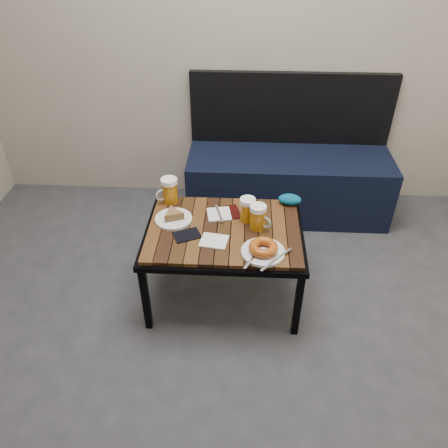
{
  "coord_description": "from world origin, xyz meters",
  "views": [
    {
      "loc": [
        -0.13,
        -0.96,
        1.86
      ],
      "look_at": [
        -0.23,
        0.87,
        0.5
      ],
      "focal_mm": 35.0,
      "sensor_mm": 36.0,
      "label": 1
    }
  ],
  "objects_px": {
    "passport_navy": "(187,235)",
    "passport_burgundy": "(231,212)",
    "cafe_table": "(224,235)",
    "bench": "(288,177)",
    "plate_pie": "(173,217)",
    "knit_pouch": "(290,199)",
    "beer_mug_centre": "(248,209)",
    "plate_bagel": "(263,249)",
    "beer_mug_left": "(169,190)",
    "beer_mug_right": "(258,217)"
  },
  "relations": [
    {
      "from": "cafe_table",
      "to": "beer_mug_left",
      "type": "distance_m",
      "value": 0.42
    },
    {
      "from": "beer_mug_centre",
      "to": "passport_navy",
      "type": "relative_size",
      "value": 1.01
    },
    {
      "from": "knit_pouch",
      "to": "plate_pie",
      "type": "bearing_deg",
      "value": -163.13
    },
    {
      "from": "cafe_table",
      "to": "bench",
      "type": "bearing_deg",
      "value": 65.29
    },
    {
      "from": "bench",
      "to": "passport_navy",
      "type": "distance_m",
      "value": 1.15
    },
    {
      "from": "beer_mug_right",
      "to": "bench",
      "type": "bearing_deg",
      "value": 109.5
    },
    {
      "from": "cafe_table",
      "to": "beer_mug_centre",
      "type": "distance_m",
      "value": 0.19
    },
    {
      "from": "plate_pie",
      "to": "cafe_table",
      "type": "bearing_deg",
      "value": -12.37
    },
    {
      "from": "cafe_table",
      "to": "plate_bagel",
      "type": "height_order",
      "value": "plate_bagel"
    },
    {
      "from": "beer_mug_centre",
      "to": "passport_burgundy",
      "type": "distance_m",
      "value": 0.13
    },
    {
      "from": "cafe_table",
      "to": "beer_mug_right",
      "type": "bearing_deg",
      "value": 4.45
    },
    {
      "from": "bench",
      "to": "plate_pie",
      "type": "xyz_separation_m",
      "value": [
        -0.69,
        -0.83,
        0.22
      ]
    },
    {
      "from": "plate_pie",
      "to": "knit_pouch",
      "type": "bearing_deg",
      "value": 16.87
    },
    {
      "from": "passport_navy",
      "to": "bench",
      "type": "bearing_deg",
      "value": 123.56
    },
    {
      "from": "passport_burgundy",
      "to": "knit_pouch",
      "type": "distance_m",
      "value": 0.35
    },
    {
      "from": "beer_mug_left",
      "to": "beer_mug_right",
      "type": "height_order",
      "value": "beer_mug_left"
    },
    {
      "from": "plate_pie",
      "to": "plate_bagel",
      "type": "xyz_separation_m",
      "value": [
        0.48,
        -0.25,
        0.0
      ]
    },
    {
      "from": "cafe_table",
      "to": "knit_pouch",
      "type": "xyz_separation_m",
      "value": [
        0.36,
        0.25,
        0.07
      ]
    },
    {
      "from": "plate_bagel",
      "to": "plate_pie",
      "type": "bearing_deg",
      "value": 152.12
    },
    {
      "from": "beer_mug_centre",
      "to": "beer_mug_right",
      "type": "xyz_separation_m",
      "value": [
        0.05,
        -0.07,
        0.0
      ]
    },
    {
      "from": "passport_navy",
      "to": "passport_burgundy",
      "type": "bearing_deg",
      "value": 110.41
    },
    {
      "from": "beer_mug_left",
      "to": "beer_mug_centre",
      "type": "relative_size",
      "value": 1.11
    },
    {
      "from": "plate_bagel",
      "to": "beer_mug_left",
      "type": "bearing_deg",
      "value": 140.59
    },
    {
      "from": "beer_mug_centre",
      "to": "plate_pie",
      "type": "height_order",
      "value": "beer_mug_centre"
    },
    {
      "from": "passport_navy",
      "to": "beer_mug_right",
      "type": "bearing_deg",
      "value": 78.75
    },
    {
      "from": "beer_mug_centre",
      "to": "plate_pie",
      "type": "xyz_separation_m",
      "value": [
        -0.4,
        -0.02,
        -0.04
      ]
    },
    {
      "from": "cafe_table",
      "to": "plate_pie",
      "type": "height_order",
      "value": "plate_pie"
    },
    {
      "from": "beer_mug_left",
      "to": "plate_pie",
      "type": "relative_size",
      "value": 0.74
    },
    {
      "from": "cafe_table",
      "to": "passport_burgundy",
      "type": "relative_size",
      "value": 6.32
    },
    {
      "from": "plate_bagel",
      "to": "passport_navy",
      "type": "xyz_separation_m",
      "value": [
        -0.39,
        0.12,
        -0.02
      ]
    },
    {
      "from": "beer_mug_centre",
      "to": "plate_bagel",
      "type": "distance_m",
      "value": 0.29
    },
    {
      "from": "beer_mug_right",
      "to": "knit_pouch",
      "type": "bearing_deg",
      "value": 87.01
    },
    {
      "from": "plate_pie",
      "to": "passport_navy",
      "type": "xyz_separation_m",
      "value": [
        0.09,
        -0.13,
        -0.02
      ]
    },
    {
      "from": "plate_bagel",
      "to": "passport_navy",
      "type": "bearing_deg",
      "value": 162.97
    },
    {
      "from": "plate_pie",
      "to": "knit_pouch",
      "type": "distance_m",
      "value": 0.66
    },
    {
      "from": "bench",
      "to": "plate_bagel",
      "type": "height_order",
      "value": "bench"
    },
    {
      "from": "bench",
      "to": "cafe_table",
      "type": "bearing_deg",
      "value": -114.71
    },
    {
      "from": "plate_bagel",
      "to": "knit_pouch",
      "type": "bearing_deg",
      "value": 70.38
    },
    {
      "from": "bench",
      "to": "cafe_table",
      "type": "height_order",
      "value": "bench"
    },
    {
      "from": "beer_mug_left",
      "to": "passport_burgundy",
      "type": "height_order",
      "value": "beer_mug_left"
    },
    {
      "from": "bench",
      "to": "plate_pie",
      "type": "height_order",
      "value": "bench"
    },
    {
      "from": "plate_pie",
      "to": "passport_burgundy",
      "type": "relative_size",
      "value": 1.51
    },
    {
      "from": "passport_navy",
      "to": "knit_pouch",
      "type": "xyz_separation_m",
      "value": [
        0.55,
        0.33,
        0.03
      ]
    },
    {
      "from": "cafe_table",
      "to": "beer_mug_centre",
      "type": "relative_size",
      "value": 6.28
    },
    {
      "from": "beer_mug_right",
      "to": "plate_bagel",
      "type": "xyz_separation_m",
      "value": [
        0.02,
        -0.21,
        -0.04
      ]
    },
    {
      "from": "bench",
      "to": "beer_mug_left",
      "type": "xyz_separation_m",
      "value": [
        -0.73,
        -0.65,
        0.27
      ]
    },
    {
      "from": "bench",
      "to": "beer_mug_left",
      "type": "relative_size",
      "value": 9.44
    },
    {
      "from": "knit_pouch",
      "to": "passport_burgundy",
      "type": "bearing_deg",
      "value": -161.7
    },
    {
      "from": "plate_pie",
      "to": "passport_navy",
      "type": "relative_size",
      "value": 1.51
    },
    {
      "from": "cafe_table",
      "to": "beer_mug_left",
      "type": "height_order",
      "value": "beer_mug_left"
    }
  ]
}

